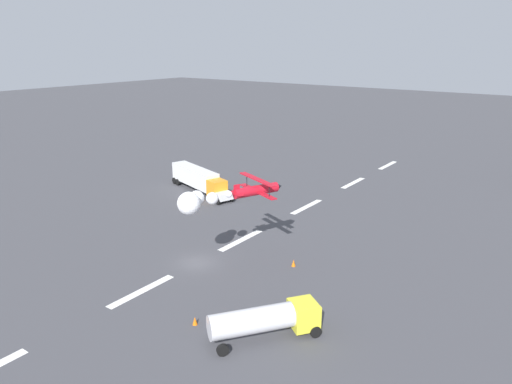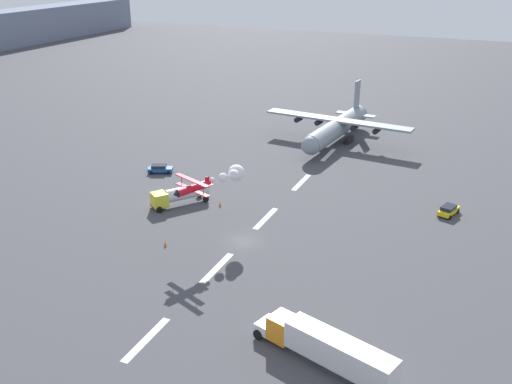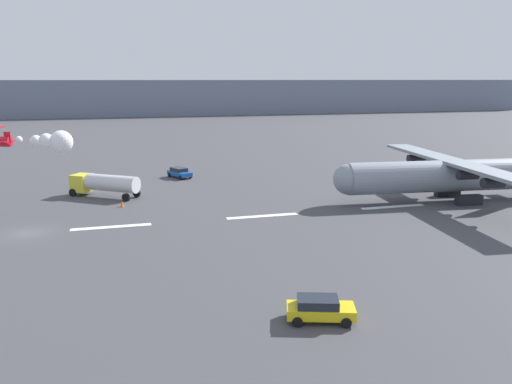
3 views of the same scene
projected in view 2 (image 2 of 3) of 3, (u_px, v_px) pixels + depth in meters
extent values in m
plane|color=#424247|center=(243.00, 241.00, 79.95)|extent=(440.00, 440.00, 0.00)
cube|color=white|center=(146.00, 339.00, 59.69)|extent=(8.00, 0.90, 0.01)
cube|color=white|center=(217.00, 268.00, 73.20)|extent=(8.00, 0.90, 0.01)
cube|color=white|center=(266.00, 218.00, 86.70)|extent=(8.00, 0.90, 0.01)
cube|color=white|center=(301.00, 182.00, 100.21)|extent=(8.00, 0.90, 0.01)
cube|color=white|center=(328.00, 155.00, 113.72)|extent=(8.00, 0.90, 0.01)
cylinder|color=gray|center=(337.00, 128.00, 119.98)|extent=(26.81, 6.48, 3.86)
sphere|color=gray|center=(311.00, 145.00, 109.32)|extent=(3.67, 3.67, 3.67)
cube|color=gray|center=(337.00, 120.00, 119.31)|extent=(6.33, 31.76, 0.40)
cylinder|color=black|center=(299.00, 119.00, 123.27)|extent=(2.50, 1.33, 1.10)
cylinder|color=black|center=(319.00, 122.00, 121.12)|extent=(2.50, 1.33, 1.10)
cylinder|color=black|center=(354.00, 127.00, 117.54)|extent=(2.50, 1.33, 1.10)
cylinder|color=black|center=(377.00, 131.00, 115.39)|extent=(2.50, 1.33, 1.10)
cube|color=gray|center=(357.00, 94.00, 127.02)|extent=(2.82, 0.58, 6.00)
cube|color=gray|center=(356.00, 114.00, 128.82)|extent=(2.89, 9.15, 0.24)
cube|color=black|center=(349.00, 140.00, 120.66)|extent=(3.28, 1.31, 1.20)
cube|color=black|center=(327.00, 137.00, 122.86)|extent=(3.28, 1.31, 1.20)
cylinder|color=red|center=(194.00, 188.00, 75.43)|extent=(5.23, 2.96, 1.07)
cube|color=red|center=(192.00, 190.00, 75.36)|extent=(3.11, 6.27, 0.12)
cube|color=red|center=(192.00, 180.00, 74.84)|extent=(3.11, 6.27, 0.12)
cylinder|color=black|center=(203.00, 190.00, 73.60)|extent=(0.08, 0.08, 1.34)
cylinder|color=black|center=(182.00, 180.00, 76.61)|extent=(0.08, 0.08, 1.34)
cube|color=red|center=(207.00, 180.00, 76.76)|extent=(0.69, 0.36, 1.10)
cube|color=red|center=(207.00, 183.00, 76.92)|extent=(1.31, 2.08, 0.08)
cone|color=black|center=(175.00, 194.00, 73.54)|extent=(0.99, 1.11, 0.91)
sphere|color=white|center=(212.00, 180.00, 77.70)|extent=(0.70, 0.70, 0.70)
sphere|color=white|center=(223.00, 177.00, 78.92)|extent=(1.26, 1.26, 1.26)
sphere|color=white|center=(234.00, 175.00, 79.40)|extent=(1.49, 1.49, 1.49)
sphere|color=white|center=(236.00, 173.00, 80.71)|extent=(2.31, 2.31, 2.31)
cube|color=silver|center=(267.00, 326.00, 60.08)|extent=(2.86, 2.28, 1.10)
cube|color=orange|center=(282.00, 327.00, 58.57)|extent=(3.10, 3.04, 2.60)
cube|color=silver|center=(340.00, 352.00, 54.18)|extent=(5.83, 11.71, 2.80)
cylinder|color=black|center=(258.00, 335.00, 59.54)|extent=(0.66, 1.15, 1.10)
cylinder|color=black|center=(273.00, 324.00, 61.28)|extent=(0.66, 1.15, 1.10)
cylinder|color=black|center=(382.00, 379.00, 53.34)|extent=(0.66, 1.15, 1.10)
cube|color=yellow|center=(160.00, 200.00, 89.23)|extent=(3.19, 3.23, 2.20)
cylinder|color=silver|center=(187.00, 192.00, 91.32)|extent=(6.97, 5.82, 2.10)
cylinder|color=black|center=(159.00, 210.00, 88.43)|extent=(1.00, 0.84, 1.00)
cylinder|color=black|center=(206.00, 199.00, 92.17)|extent=(1.00, 0.84, 1.00)
cylinder|color=black|center=(154.00, 204.00, 90.33)|extent=(1.00, 0.84, 1.00)
cylinder|color=black|center=(199.00, 194.00, 94.08)|extent=(1.00, 0.84, 1.00)
cube|color=yellow|center=(449.00, 211.00, 87.72)|extent=(4.56, 2.99, 0.65)
cube|color=#1E232D|center=(449.00, 208.00, 87.34)|extent=(2.91, 2.34, 0.55)
cylinder|color=black|center=(447.00, 208.00, 89.41)|extent=(0.68, 0.40, 0.64)
cylinder|color=black|center=(439.00, 214.00, 87.37)|extent=(0.68, 0.40, 0.64)
cylinder|color=black|center=(458.00, 211.00, 88.31)|extent=(0.68, 0.40, 0.64)
cylinder|color=black|center=(450.00, 217.00, 86.27)|extent=(0.68, 0.40, 0.64)
cube|color=#194CA5|center=(160.00, 169.00, 104.34)|extent=(3.50, 4.74, 0.65)
cube|color=#1E232D|center=(159.00, 166.00, 104.10)|extent=(2.62, 3.09, 0.55)
cylinder|color=black|center=(169.00, 169.00, 105.33)|extent=(0.47, 0.67, 0.64)
cylinder|color=black|center=(153.00, 169.00, 105.26)|extent=(0.47, 0.67, 0.64)
cylinder|color=black|center=(168.00, 173.00, 103.67)|extent=(0.47, 0.67, 0.64)
cylinder|color=black|center=(151.00, 173.00, 103.60)|extent=(0.47, 0.67, 0.64)
cone|color=orange|center=(165.00, 244.00, 78.44)|extent=(0.44, 0.44, 0.75)
cone|color=orange|center=(220.00, 204.00, 90.72)|extent=(0.44, 0.44, 0.75)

